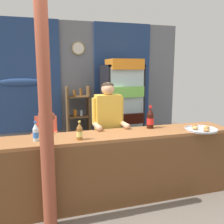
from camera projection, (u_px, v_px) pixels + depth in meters
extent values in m
plane|color=#665B51|center=(92.00, 179.00, 4.00)|extent=(7.16, 7.16, 0.00)
cube|color=slate|center=(74.00, 87.00, 5.37)|extent=(4.78, 0.12, 2.71)
cube|color=navy|center=(20.00, 77.00, 4.94)|extent=(1.56, 0.04, 2.26)
ellipsoid|color=navy|center=(21.00, 82.00, 4.94)|extent=(0.86, 0.10, 0.16)
cube|color=navy|center=(122.00, 76.00, 5.56)|extent=(1.28, 0.04, 2.26)
ellipsoid|color=navy|center=(123.00, 81.00, 5.56)|extent=(0.70, 0.10, 0.16)
cylinder|color=tan|center=(78.00, 48.00, 5.19)|extent=(0.27, 0.03, 0.27)
cylinder|color=white|center=(78.00, 48.00, 5.18)|extent=(0.23, 0.01, 0.23)
cube|color=beige|center=(35.00, 76.00, 5.03)|extent=(0.24, 0.02, 0.18)
cube|color=#935B33|center=(109.00, 135.00, 3.25)|extent=(3.46, 0.54, 0.04)
cube|color=brown|center=(115.00, 176.00, 3.09)|extent=(3.46, 0.04, 0.87)
cube|color=brown|center=(215.00, 156.00, 3.82)|extent=(0.08, 0.49, 0.87)
cylinder|color=brown|center=(48.00, 172.00, 2.68)|extent=(0.15, 0.15, 1.30)
cylinder|color=brown|center=(43.00, 48.00, 2.46)|extent=(0.13, 0.13, 1.30)
ellipsoid|color=brown|center=(52.00, 116.00, 2.60)|extent=(0.06, 0.05, 0.08)
cube|color=black|center=(117.00, 107.00, 5.47)|extent=(0.75, 0.04, 1.82)
cube|color=black|center=(105.00, 110.00, 5.08)|extent=(0.04, 0.67, 1.82)
cube|color=black|center=(137.00, 109.00, 5.28)|extent=(0.04, 0.67, 1.82)
cube|color=black|center=(122.00, 66.00, 5.03)|extent=(0.75, 0.67, 0.04)
cube|color=black|center=(121.00, 150.00, 5.33)|extent=(0.75, 0.67, 0.08)
cube|color=silver|center=(127.00, 110.00, 4.87)|extent=(0.69, 0.02, 1.66)
cylinder|color=#B7B7BC|center=(143.00, 111.00, 4.94)|extent=(0.02, 0.02, 0.40)
cube|color=silver|center=(121.00, 121.00, 5.22)|extent=(0.67, 0.59, 0.02)
cube|color=black|center=(124.00, 117.00, 5.07)|extent=(0.63, 0.55, 0.20)
cube|color=silver|center=(122.00, 96.00, 5.13)|extent=(0.67, 0.59, 0.02)
cube|color=#75C64C|center=(124.00, 91.00, 4.98)|extent=(0.63, 0.55, 0.20)
cube|color=silver|center=(122.00, 70.00, 5.04)|extent=(0.67, 0.59, 0.02)
cube|color=orange|center=(124.00, 64.00, 4.89)|extent=(0.63, 0.55, 0.20)
cube|color=brown|center=(68.00, 120.00, 5.15)|extent=(0.04, 0.28, 1.38)
cube|color=brown|center=(89.00, 119.00, 5.28)|extent=(0.04, 0.28, 1.38)
cube|color=brown|center=(78.00, 97.00, 5.13)|extent=(0.44, 0.28, 0.02)
cylinder|color=brown|center=(74.00, 93.00, 5.10)|extent=(0.06, 0.06, 0.12)
cylinder|color=brown|center=(81.00, 92.00, 5.13)|extent=(0.05, 0.05, 0.16)
cube|color=brown|center=(78.00, 116.00, 5.20)|extent=(0.44, 0.28, 0.02)
cylinder|color=orange|center=(75.00, 113.00, 5.17)|extent=(0.07, 0.07, 0.14)
cylinder|color=silver|center=(81.00, 113.00, 5.21)|extent=(0.06, 0.06, 0.12)
cube|color=brown|center=(79.00, 136.00, 5.27)|extent=(0.44, 0.28, 0.02)
cylinder|color=brown|center=(75.00, 133.00, 5.24)|extent=(0.05, 0.05, 0.12)
cylinder|color=#75C64C|center=(82.00, 132.00, 5.28)|extent=(0.07, 0.07, 0.12)
cube|color=#E5563D|center=(44.00, 140.00, 4.61)|extent=(0.54, 0.54, 0.04)
cube|color=#E5563D|center=(46.00, 126.00, 4.77)|extent=(0.41, 0.15, 0.40)
cylinder|color=#E5563D|center=(31.00, 155.00, 4.46)|extent=(0.04, 0.04, 0.44)
cylinder|color=#E5563D|center=(53.00, 155.00, 4.46)|extent=(0.04, 0.04, 0.44)
cylinder|color=#E5563D|center=(37.00, 149.00, 4.83)|extent=(0.04, 0.04, 0.44)
cylinder|color=#E5563D|center=(57.00, 148.00, 4.84)|extent=(0.04, 0.04, 0.44)
cube|color=#E5563D|center=(33.00, 134.00, 4.58)|extent=(0.15, 0.39, 0.03)
cube|color=#E5563D|center=(55.00, 134.00, 4.59)|extent=(0.15, 0.39, 0.03)
cylinder|color=#28282D|center=(103.00, 157.00, 3.77)|extent=(0.11, 0.11, 0.85)
cylinder|color=#28282D|center=(113.00, 156.00, 3.82)|extent=(0.11, 0.11, 0.85)
cube|color=gold|center=(108.00, 112.00, 3.67)|extent=(0.37, 0.20, 0.52)
sphere|color=tan|center=(108.00, 89.00, 3.61)|extent=(0.19, 0.19, 0.19)
ellipsoid|color=#2D2319|center=(108.00, 86.00, 3.62)|extent=(0.18, 0.18, 0.10)
cylinder|color=gold|center=(95.00, 111.00, 3.61)|extent=(0.08, 0.08, 0.38)
cylinder|color=tan|center=(97.00, 126.00, 3.50)|extent=(0.07, 0.26, 0.07)
sphere|color=tan|center=(99.00, 128.00, 3.38)|extent=(0.08, 0.08, 0.08)
cylinder|color=gold|center=(121.00, 110.00, 3.73)|extent=(0.08, 0.08, 0.38)
cylinder|color=tan|center=(124.00, 124.00, 3.62)|extent=(0.07, 0.26, 0.07)
sphere|color=tan|center=(127.00, 126.00, 3.50)|extent=(0.08, 0.08, 0.08)
cylinder|color=black|center=(150.00, 121.00, 3.54)|extent=(0.10, 0.10, 0.20)
cone|color=black|center=(150.00, 111.00, 3.52)|extent=(0.10, 0.10, 0.09)
cylinder|color=red|center=(151.00, 107.00, 3.51)|extent=(0.04, 0.04, 0.03)
cylinder|color=red|center=(150.00, 121.00, 3.54)|extent=(0.10, 0.10, 0.09)
cylinder|color=brown|center=(80.00, 134.00, 2.97)|extent=(0.07, 0.07, 0.14)
cone|color=brown|center=(79.00, 125.00, 2.95)|extent=(0.07, 0.07, 0.06)
cylinder|color=#E5CC4C|center=(79.00, 122.00, 2.94)|extent=(0.03, 0.03, 0.02)
cylinder|color=#E5D166|center=(80.00, 134.00, 2.97)|extent=(0.07, 0.07, 0.06)
cylinder|color=silver|center=(36.00, 135.00, 2.92)|extent=(0.07, 0.07, 0.15)
cone|color=silver|center=(35.00, 126.00, 2.90)|extent=(0.07, 0.07, 0.07)
cylinder|color=blue|center=(35.00, 122.00, 2.89)|extent=(0.03, 0.03, 0.02)
cylinder|color=blue|center=(36.00, 135.00, 2.92)|extent=(0.07, 0.07, 0.07)
cylinder|color=#75C64C|center=(42.00, 130.00, 3.18)|extent=(0.07, 0.07, 0.14)
cone|color=#75C64C|center=(41.00, 122.00, 3.16)|extent=(0.07, 0.07, 0.06)
cylinder|color=black|center=(41.00, 119.00, 3.16)|extent=(0.03, 0.03, 0.02)
cylinder|color=yellow|center=(42.00, 130.00, 3.18)|extent=(0.07, 0.07, 0.06)
cylinder|color=#BCBCC1|center=(201.00, 130.00, 3.43)|extent=(0.42, 0.42, 0.02)
torus|color=#BCBCC1|center=(201.00, 129.00, 3.43)|extent=(0.44, 0.44, 0.02)
ellipsoid|color=#C68947|center=(206.00, 127.00, 3.43)|extent=(0.08, 0.07, 0.05)
ellipsoid|color=#A36638|center=(194.00, 126.00, 3.55)|extent=(0.09, 0.06, 0.04)
ellipsoid|color=tan|center=(195.00, 128.00, 3.39)|extent=(0.08, 0.07, 0.05)
ellipsoid|color=#B2753D|center=(206.00, 130.00, 3.30)|extent=(0.08, 0.08, 0.04)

